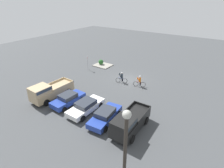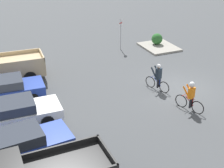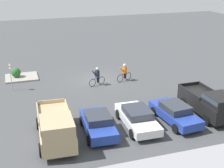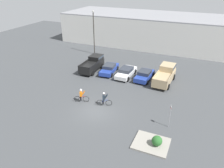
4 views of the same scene
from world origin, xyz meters
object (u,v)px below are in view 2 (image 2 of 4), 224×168
sedan_0 (18,146)px  cyclist_0 (158,77)px  shrub (157,39)px  fire_lane_sign (121,31)px  sedan_2 (6,90)px  cyclist_1 (191,96)px  sedan_1 (13,113)px

sedan_0 → cyclist_0: size_ratio=2.68×
cyclist_0 → shrub: cyclist_0 is taller
cyclist_0 → fire_lane_sign: bearing=-7.7°
fire_lane_sign → shrub: 3.35m
sedan_0 → sedan_2: sedan_2 is taller
cyclist_1 → shrub: cyclist_1 is taller
sedan_1 → cyclist_0: size_ratio=2.73×
cyclist_0 → cyclist_1: size_ratio=1.00×
sedan_2 → fire_lane_sign: fire_lane_sign is taller
cyclist_0 → fire_lane_sign: size_ratio=0.68×
cyclist_0 → shrub: bearing=-30.6°
fire_lane_sign → sedan_2: bearing=118.7°
cyclist_1 → sedan_1: bearing=75.5°
fire_lane_sign → shrub: size_ratio=2.74×
cyclist_1 → sedan_0: bearing=93.1°
sedan_2 → cyclist_1: bearing=-119.7°
fire_lane_sign → shrub: (-0.45, -3.20, -0.92)m
sedan_2 → fire_lane_sign: size_ratio=1.69×
sedan_0 → cyclist_1: 9.11m
cyclist_0 → sedan_2: bearing=75.1°
sedan_0 → cyclist_1: (0.50, -9.10, 0.20)m
sedan_2 → cyclist_0: cyclist_0 is taller
cyclist_0 → cyclist_1: 2.83m
cyclist_0 → cyclist_1: (-2.81, -0.33, 0.05)m
sedan_0 → shrub: size_ratio=4.98×
sedan_0 → shrub: sedan_0 is taller
cyclist_0 → shrub: size_ratio=1.86×
sedan_0 → cyclist_1: size_ratio=2.67×
sedan_0 → sedan_1: 2.81m
sedan_1 → cyclist_1: 9.22m
sedan_1 → shrub: sedan_1 is taller
sedan_0 → sedan_1: (2.80, -0.17, -0.01)m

